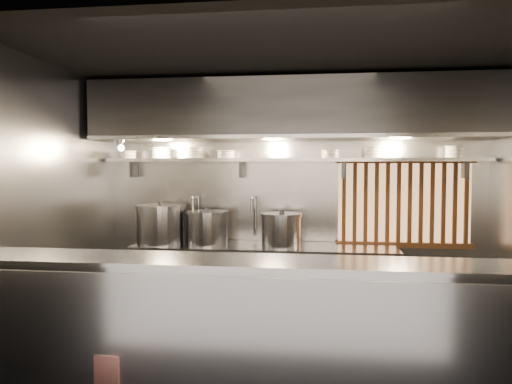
% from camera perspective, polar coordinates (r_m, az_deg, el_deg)
% --- Properties ---
extents(floor, '(4.50, 4.50, 0.00)m').
position_cam_1_polar(floor, '(4.86, 2.93, -18.85)').
color(floor, black).
rests_on(floor, ground).
extents(ceiling, '(4.50, 4.50, 0.00)m').
position_cam_1_polar(ceiling, '(4.62, 3.02, 15.38)').
color(ceiling, black).
rests_on(ceiling, wall_back).
extents(wall_back, '(4.50, 0.00, 4.50)m').
position_cam_1_polar(wall_back, '(6.02, 4.16, -0.91)').
color(wall_back, gray).
rests_on(wall_back, floor).
extents(wall_left, '(0.00, 3.00, 3.00)m').
position_cam_1_polar(wall_left, '(5.22, -22.46, -1.72)').
color(wall_left, gray).
rests_on(wall_left, floor).
extents(serving_counter, '(4.50, 0.56, 1.13)m').
position_cam_1_polar(serving_counter, '(3.77, 1.68, -16.25)').
color(serving_counter, '#A1A1A7').
rests_on(serving_counter, floor).
extents(cooking_bench, '(3.00, 0.70, 0.90)m').
position_cam_1_polar(cooking_bench, '(5.83, 0.90, -10.49)').
color(cooking_bench, '#A1A1A7').
rests_on(cooking_bench, floor).
extents(bowl_shelf, '(4.40, 0.34, 0.04)m').
position_cam_1_polar(bowl_shelf, '(5.83, 4.07, 3.68)').
color(bowl_shelf, '#A1A1A7').
rests_on(bowl_shelf, wall_back).
extents(exhaust_hood, '(4.40, 0.81, 0.65)m').
position_cam_1_polar(exhaust_hood, '(5.64, 3.94, 9.25)').
color(exhaust_hood, '#2D2D30').
rests_on(exhaust_hood, ceiling).
extents(wood_screen, '(1.56, 0.09, 1.04)m').
position_cam_1_polar(wood_screen, '(6.04, 16.54, -1.21)').
color(wood_screen, '#F8B070').
rests_on(wood_screen, wall_back).
extents(faucet_left, '(0.04, 0.30, 0.50)m').
position_cam_1_polar(faucet_left, '(6.08, -6.81, -1.77)').
color(faucet_left, silver).
rests_on(faucet_left, wall_back).
extents(faucet_right, '(0.04, 0.30, 0.50)m').
position_cam_1_polar(faucet_right, '(5.94, -0.26, -1.86)').
color(faucet_right, silver).
rests_on(faucet_right, wall_back).
extents(heat_lamp, '(0.25, 0.35, 0.20)m').
position_cam_1_polar(heat_lamp, '(5.82, -15.34, 5.43)').
color(heat_lamp, '#A1A1A7').
rests_on(heat_lamp, exhaust_hood).
extents(pendant_bulb, '(0.09, 0.09, 0.19)m').
position_cam_1_polar(pendant_bulb, '(5.72, 2.99, 4.52)').
color(pendant_bulb, '#2D2D30').
rests_on(pendant_bulb, exhaust_hood).
extents(stock_pot_left, '(0.57, 0.57, 0.43)m').
position_cam_1_polar(stock_pot_left, '(5.79, -5.60, -4.08)').
color(stock_pot_left, '#A1A1A7').
rests_on(stock_pot_left, cooking_bench).
extents(stock_pot_mid, '(0.71, 0.71, 0.50)m').
position_cam_1_polar(stock_pot_mid, '(5.96, -10.77, -3.60)').
color(stock_pot_mid, '#A1A1A7').
rests_on(stock_pot_mid, cooking_bench).
extents(stock_pot_right, '(0.61, 0.61, 0.42)m').
position_cam_1_polar(stock_pot_right, '(5.64, 2.96, -4.32)').
color(stock_pot_right, '#A1A1A7').
rests_on(stock_pot_right, cooking_bench).
extents(red_placard, '(0.27, 0.06, 0.37)m').
position_cam_1_polar(red_placard, '(3.93, -17.12, -19.92)').
color(red_placard, red).
rests_on(red_placard, serving_counter).
extents(bowl_stack_0, '(0.21, 0.21, 0.09)m').
position_cam_1_polar(bowl_stack_0, '(6.28, -14.42, 4.16)').
color(bowl_stack_0, white).
rests_on(bowl_stack_0, bowl_shelf).
extents(bowl_stack_1, '(0.24, 0.24, 0.13)m').
position_cam_1_polar(bowl_stack_1, '(6.14, -10.77, 4.40)').
color(bowl_stack_1, white).
rests_on(bowl_stack_1, bowl_shelf).
extents(bowl_stack_2, '(0.24, 0.24, 0.13)m').
position_cam_1_polar(bowl_stack_2, '(6.02, -7.08, 4.46)').
color(bowl_stack_2, white).
rests_on(bowl_stack_2, bowl_shelf).
extents(bowl_stack_3, '(0.22, 0.22, 0.09)m').
position_cam_1_polar(bowl_stack_3, '(5.93, -3.45, 4.32)').
color(bowl_stack_3, white).
rests_on(bowl_stack_3, bowl_shelf).
extents(bowl_stack_4, '(0.22, 0.22, 0.09)m').
position_cam_1_polar(bowl_stack_4, '(5.82, 8.53, 4.32)').
color(bowl_stack_4, white).
rests_on(bowl_stack_4, bowl_shelf).
extents(bowl_stack_5, '(0.24, 0.24, 0.13)m').
position_cam_1_polar(bowl_stack_5, '(5.85, 13.32, 4.45)').
color(bowl_stack_5, white).
rests_on(bowl_stack_5, bowl_shelf).
extents(bowl_stack_6, '(0.20, 0.20, 0.13)m').
position_cam_1_polar(bowl_stack_6, '(6.00, 21.69, 4.28)').
color(bowl_stack_6, white).
rests_on(bowl_stack_6, bowl_shelf).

